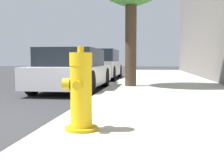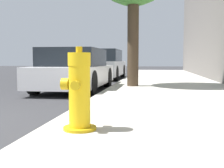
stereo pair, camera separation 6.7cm
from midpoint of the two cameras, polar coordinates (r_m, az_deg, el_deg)
The scene contains 4 objects.
sidewalk_slab at distance 3.52m, azimuth 16.01°, elevation -9.17°, with size 3.59×40.00×0.12m.
fire_hydrant at distance 3.14m, azimuth -6.98°, elevation -1.70°, with size 0.39×0.38×0.93m.
parked_car_near at distance 8.48m, azimuth -8.18°, elevation 2.79°, with size 1.74×4.01×1.25m.
parked_car_mid at distance 13.84m, azimuth -2.64°, elevation 3.93°, with size 1.83×4.46×1.43m.
Camera 1 is at (2.95, -3.39, 0.90)m, focal length 45.00 mm.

